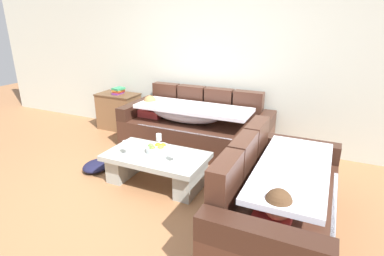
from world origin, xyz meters
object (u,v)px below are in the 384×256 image
object	(u,v)px
couch_near_window	(279,200)
fruit_bowl	(157,148)
open_magazine	(184,155)
wine_glass_far_back	(159,138)
couch_along_wall	(194,127)
crumpled_garment	(97,166)
wine_glass_near_left	(126,145)
book_stack_on_cabinet	(118,91)
wine_glass_near_right	(173,152)
side_cabinet	(119,111)
coffee_table	(157,165)

from	to	relation	value
couch_near_window	fruit_bowl	distance (m)	1.56
fruit_bowl	open_magazine	size ratio (longest dim) A/B	1.00
couch_near_window	wine_glass_far_back	distance (m)	1.67
couch_along_wall	wine_glass_far_back	world-z (taller)	couch_along_wall
crumpled_garment	wine_glass_near_left	bearing A→B (deg)	-9.15
wine_glass_far_back	book_stack_on_cabinet	distance (m)	1.95
wine_glass_near_right	side_cabinet	bearing A→B (deg)	141.79
couch_along_wall	wine_glass_near_left	distance (m)	1.37
side_cabinet	book_stack_on_cabinet	distance (m)	0.38
wine_glass_near_right	book_stack_on_cabinet	size ratio (longest dim) A/B	0.72
wine_glass_far_back	open_magazine	distance (m)	0.44
fruit_bowl	crumpled_garment	distance (m)	0.96
wine_glass_far_back	book_stack_on_cabinet	xyz separation A→B (m)	(-1.52, 1.20, 0.20)
couch_near_window	crumpled_garment	distance (m)	2.42
coffee_table	open_magazine	xyz separation A→B (m)	(0.32, 0.10, 0.15)
coffee_table	fruit_bowl	size ratio (longest dim) A/B	4.29
couch_along_wall	side_cabinet	bearing A→B (deg)	171.82
wine_glass_near_right	couch_near_window	bearing A→B (deg)	-10.00
crumpled_garment	coffee_table	bearing A→B (deg)	3.22
couch_near_window	side_cabinet	distance (m)	3.57
fruit_bowl	couch_near_window	bearing A→B (deg)	-13.86
coffee_table	wine_glass_near_left	world-z (taller)	wine_glass_near_left
fruit_bowl	side_cabinet	size ratio (longest dim) A/B	0.39
coffee_table	wine_glass_near_left	xyz separation A→B (m)	(-0.32, -0.14, 0.26)
wine_glass_far_back	book_stack_on_cabinet	world-z (taller)	book_stack_on_cabinet
book_stack_on_cabinet	crumpled_garment	bearing A→B (deg)	-64.18
couch_along_wall	wine_glass_near_right	xyz separation A→B (m)	(0.33, -1.28, 0.16)
book_stack_on_cabinet	wine_glass_near_left	bearing A→B (deg)	-50.59
open_magazine	wine_glass_near_left	bearing A→B (deg)	-177.46
couch_along_wall	open_magazine	distance (m)	1.16
coffee_table	wine_glass_near_right	world-z (taller)	wine_glass_near_right
coffee_table	crumpled_garment	distance (m)	0.92
wine_glass_near_left	crumpled_garment	bearing A→B (deg)	170.85
couch_along_wall	coffee_table	xyz separation A→B (m)	(0.05, -1.19, -0.09)
fruit_bowl	crumpled_garment	world-z (taller)	fruit_bowl
couch_near_window	couch_along_wall	bearing A→B (deg)	45.87
wine_glass_near_left	wine_glass_near_right	bearing A→B (deg)	4.92
fruit_bowl	book_stack_on_cabinet	size ratio (longest dim) A/B	1.21
book_stack_on_cabinet	crumpled_garment	xyz separation A→B (m)	(0.71, -1.47, -0.64)
coffee_table	book_stack_on_cabinet	bearing A→B (deg)	138.55
fruit_bowl	crumpled_garment	bearing A→B (deg)	-172.21
wine_glass_far_back	coffee_table	bearing A→B (deg)	-68.37
couch_along_wall	book_stack_on_cabinet	bearing A→B (deg)	171.58
wine_glass_near_left	coffee_table	bearing A→B (deg)	23.77
crumpled_garment	wine_glass_far_back	bearing A→B (deg)	18.51
couch_near_window	side_cabinet	bearing A→B (deg)	61.13
coffee_table	book_stack_on_cabinet	distance (m)	2.20
coffee_table	book_stack_on_cabinet	world-z (taller)	book_stack_on_cabinet
couch_near_window	book_stack_on_cabinet	size ratio (longest dim) A/B	8.11
wine_glass_far_back	side_cabinet	world-z (taller)	side_cabinet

